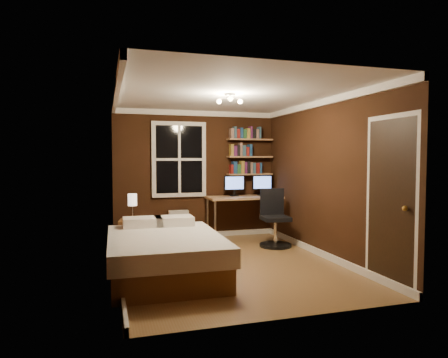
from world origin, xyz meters
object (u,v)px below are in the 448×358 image
object	(u,v)px
nightstand	(133,235)
desk_lamp	(288,185)
desk	(251,199)
bedside_lamp	(133,207)
radiator	(179,225)
monitor_left	(234,186)
monitor_right	(262,185)
bed	(165,254)
office_chair	(275,224)

from	to	relation	value
nightstand	desk_lamp	bearing A→B (deg)	16.06
desk	bedside_lamp	bearing A→B (deg)	-167.59
radiator	monitor_left	size ratio (longest dim) A/B	1.35
bedside_lamp	monitor_left	world-z (taller)	monitor_left
nightstand	radiator	world-z (taller)	radiator
nightstand	desk	distance (m)	2.43
desk	monitor_left	distance (m)	0.42
radiator	desk_lamp	distance (m)	2.31
radiator	monitor_right	world-z (taller)	monitor_right
monitor_left	monitor_right	distance (m)	0.59
bed	nightstand	bearing A→B (deg)	102.41
radiator	desk	xyz separation A→B (m)	(1.40, -0.24, 0.49)
bedside_lamp	monitor_right	bearing A→B (deg)	12.99
bed	desk_lamp	bearing A→B (deg)	36.53
bedside_lamp	office_chair	world-z (taller)	office_chair
bed	office_chair	size ratio (longest dim) A/B	2.00
bedside_lamp	desk	size ratio (longest dim) A/B	0.25
nightstand	office_chair	distance (m)	2.48
bed	radiator	size ratio (longest dim) A/B	3.63
nightstand	office_chair	world-z (taller)	office_chair
desk	monitor_left	bearing A→B (deg)	164.67
monitor_right	desk_lamp	size ratio (longest dim) A/B	0.95
desk	desk_lamp	bearing A→B (deg)	-8.85
monitor_right	nightstand	bearing A→B (deg)	-167.01
nightstand	monitor_left	xyz separation A→B (m)	(2.00, 0.60, 0.76)
bedside_lamp	desk	world-z (taller)	bedside_lamp
radiator	monitor_left	xyz separation A→B (m)	(1.08, -0.15, 0.75)
bed	monitor_left	bearing A→B (deg)	53.19
radiator	desk_lamp	xyz separation A→B (m)	(2.15, -0.36, 0.76)
radiator	desk	distance (m)	1.50
desk	radiator	bearing A→B (deg)	170.24
bed	bedside_lamp	size ratio (longest dim) A/B	4.72
desk	office_chair	xyz separation A→B (m)	(0.14, -0.83, -0.37)
nightstand	desk_lamp	xyz separation A→B (m)	(3.07, 0.39, 0.78)
bed	nightstand	world-z (taller)	bed
desk	desk_lamp	world-z (taller)	desk_lamp
bed	radiator	distance (m)	2.40
monitor_left	monitor_right	xyz separation A→B (m)	(0.59, 0.00, 0.00)
radiator	desk	bearing A→B (deg)	-9.76
monitor_right	bedside_lamp	bearing A→B (deg)	-167.01
bed	desk_lamp	distance (m)	3.47
bed	radiator	xyz separation A→B (m)	(0.61, 2.32, -0.01)
radiator	office_chair	world-z (taller)	office_chair
desk_lamp	monitor_right	bearing A→B (deg)	157.00
bed	office_chair	bearing A→B (deg)	31.22
desk	monitor_left	size ratio (longest dim) A/B	4.17
radiator	desk	world-z (taller)	desk
bedside_lamp	office_chair	bearing A→B (deg)	-7.50
nightstand	bedside_lamp	distance (m)	0.49
monitor_right	desk_lamp	world-z (taller)	desk_lamp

